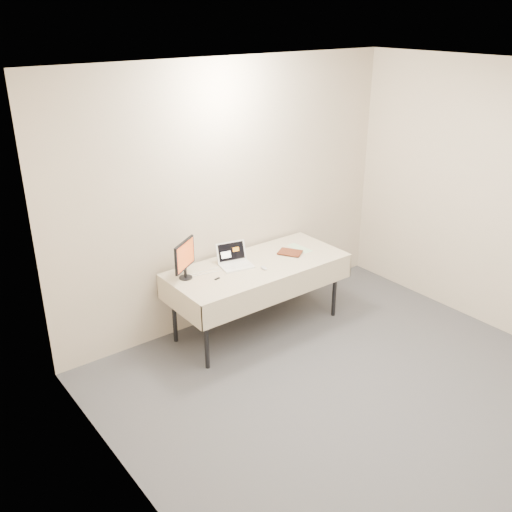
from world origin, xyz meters
TOP-DOWN VIEW (x-y plane):
  - ground at (0.00, 0.00)m, footprint 5.00×5.00m
  - back_wall at (0.00, 2.50)m, footprint 4.00×0.10m
  - table at (0.00, 2.05)m, footprint 1.86×0.81m
  - laptop at (-0.20, 2.17)m, footprint 0.37×0.35m
  - monitor at (-0.75, 2.20)m, footprint 0.32×0.22m
  - book at (0.35, 2.00)m, footprint 0.16×0.11m
  - alarm_clock at (-0.16, 2.29)m, footprint 0.13×0.09m
  - clicker at (-0.03, 1.91)m, footprint 0.06×0.10m
  - paper_form at (0.61, 2.10)m, footprint 0.13×0.30m
  - usb_dongle at (-0.52, 2.00)m, footprint 0.06×0.03m

SIDE VIEW (x-z plane):
  - ground at x=0.00m, z-range 0.00..0.00m
  - table at x=0.00m, z-range 0.31..1.05m
  - paper_form at x=0.61m, z-range 0.74..0.74m
  - usb_dongle at x=-0.52m, z-range 0.74..0.75m
  - clicker at x=-0.03m, z-range 0.74..0.76m
  - alarm_clock at x=-0.16m, z-range 0.74..0.79m
  - laptop at x=-0.20m, z-range 0.68..0.89m
  - book at x=0.35m, z-range 0.74..0.98m
  - monitor at x=-0.75m, z-range 0.77..1.15m
  - back_wall at x=0.00m, z-range 0.00..2.70m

